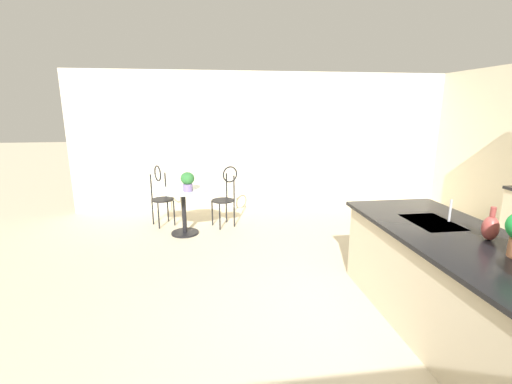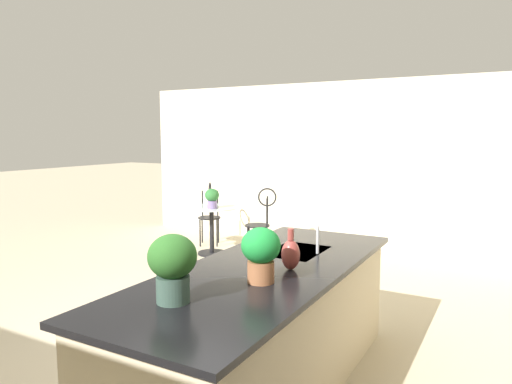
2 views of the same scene
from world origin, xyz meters
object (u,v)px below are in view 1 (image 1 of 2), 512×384
object	(u,v)px
chair_by_island	(226,194)
vase_on_counter	(490,227)
bistro_table	(184,207)
potted_plant_on_table	(188,180)
chair_near_window	(161,193)

from	to	relation	value
chair_by_island	vase_on_counter	world-z (taller)	vase_on_counter
bistro_table	vase_on_counter	world-z (taller)	vase_on_counter
potted_plant_on_table	chair_by_island	bearing A→B (deg)	125.80
chair_by_island	potted_plant_on_table	xyz separation A→B (m)	(0.44, -0.61, 0.34)
bistro_table	vase_on_counter	xyz separation A→B (m)	(3.02, 2.74, 0.58)
chair_near_window	vase_on_counter	distance (m)	4.79
bistro_table	potted_plant_on_table	size ratio (longest dim) A/B	2.66
bistro_table	chair_near_window	bearing A→B (deg)	-142.70
chair_by_island	vase_on_counter	distance (m)	3.95
bistro_table	potted_plant_on_table	distance (m)	0.49
chair_near_window	vase_on_counter	world-z (taller)	vase_on_counter
chair_near_window	chair_by_island	distance (m)	1.14
chair_by_island	vase_on_counter	bearing A→B (deg)	31.42
potted_plant_on_table	vase_on_counter	world-z (taller)	vase_on_counter
chair_by_island	vase_on_counter	size ratio (longest dim) A/B	3.62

